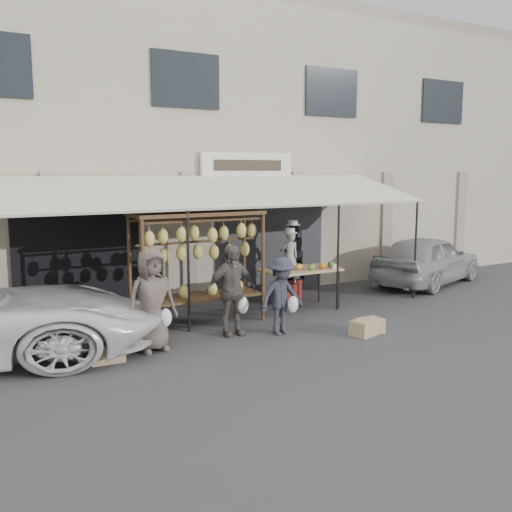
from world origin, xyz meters
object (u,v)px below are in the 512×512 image
Objects in this scene: sedan at (427,260)px; crate_near_a at (364,328)px; vendor_right at (293,252)px; produce_table at (302,270)px; crate_near_b at (370,326)px; customer_left at (152,300)px; customer_right at (282,296)px; customer_mid at (231,290)px; banana_rack at (199,246)px; crate_far at (106,351)px; vendor_left at (290,258)px.

crate_near_a is at bearing 103.82° from sedan.
vendor_right is at bearing 67.30° from sedan.
crate_near_b is at bearing -87.65° from produce_table.
customer_left is 2.43m from customer_right.
vendor_right reaches higher than crate_near_a.
crate_near_a is (3.70, -1.09, -0.73)m from customer_left.
customer_mid reaches higher than produce_table.
sedan is (8.34, 1.82, -0.20)m from customer_left.
banana_rack is 0.66× the size of sedan.
customer_left is (-4.24, -2.14, -0.26)m from vendor_right.
banana_rack is 1.80× the size of customer_right.
sedan is (5.93, 2.08, -0.05)m from customer_right.
customer_right is 0.37× the size of sedan.
customer_left is 1.11m from crate_far.
customer_right is at bearing -52.83° from banana_rack.
customer_mid is 0.43× the size of sedan.
customer_right is (-1.40, -1.40, -0.15)m from produce_table.
vendor_left is (0.07, 0.58, 0.20)m from produce_table.
banana_rack is 2.63m from vendor_left.
customer_right is at bearing 146.97° from crate_near_a.
produce_table is 0.98× the size of customer_left.
banana_rack reaches higher than crate_near_b.
crate_near_b is 0.12× the size of sedan.
sedan is (4.43, 2.85, 0.53)m from crate_near_b.
sedan is at bearing 8.05° from customer_left.
customer_right is (1.05, -1.38, -0.85)m from banana_rack.
banana_rack is 5.54× the size of crate_near_a.
vendor_left is 0.71× the size of customer_mid.
customer_right is (2.42, -0.25, -0.15)m from customer_left.
vendor_right is (0.35, 0.41, 0.06)m from vendor_left.
crate_near_b is (0.02, -2.75, -0.93)m from vendor_left.
customer_right is 6.28m from sedan.
vendor_right is at bearing 24.43° from crate_far.
produce_table is at bearing 86.95° from crate_near_a.
crate_far is (-4.75, 0.86, 0.02)m from crate_near_b.
banana_rack reaches higher than crate_near_a.
crate_far is at bearing 172.57° from customer_right.
banana_rack is 5.70× the size of crate_near_b.
sedan is (4.11, -0.32, -0.46)m from vendor_right.
banana_rack is 1.50× the size of customer_left.
crate_far is (-3.26, 0.09, -0.56)m from customer_right.
customer_mid is at bearing -156.07° from produce_table.
produce_table is 2.45m from customer_mid.
crate_near_a is 1.03× the size of crate_near_b.
vendor_right is 3.33m from customer_mid.
banana_rack is at bearing 30.23° from crate_far.
vendor_right is 2.94× the size of crate_near_b.
vendor_left is at bearing 90.46° from crate_near_b.
crate_far is at bearing 23.77° from vendor_right.
customer_mid is at bearing 148.15° from customer_right.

